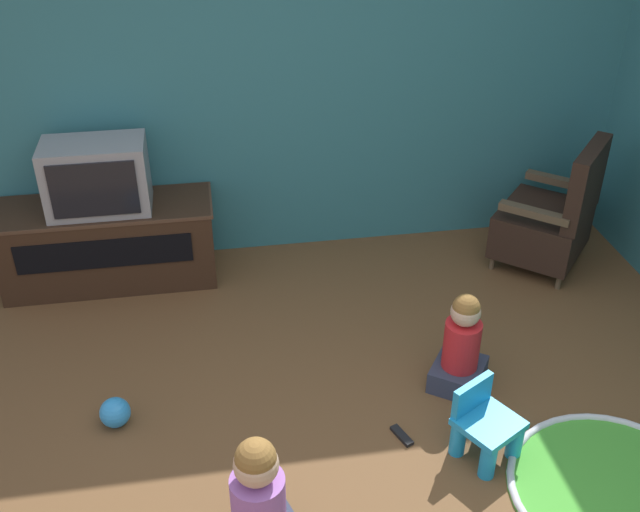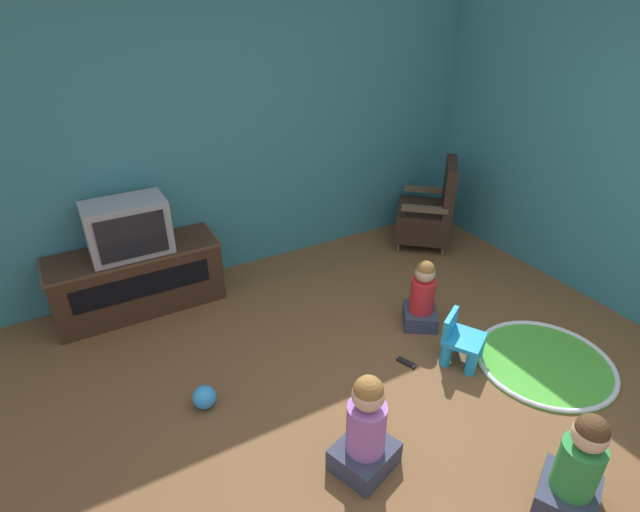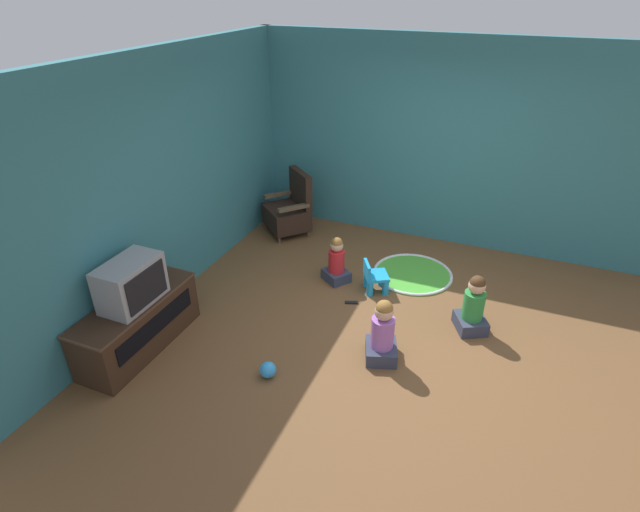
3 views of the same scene
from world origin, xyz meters
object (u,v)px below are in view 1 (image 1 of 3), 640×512
object	(u,v)px
television	(97,177)
black_armchair	(551,219)
child_watching_left	(259,510)
child_watching_right	(461,347)
yellow_kid_chair	(485,427)
remote_control	(402,435)
toy_ball	(115,412)
tv_cabinet	(109,242)

from	to	relation	value
television	black_armchair	world-z (taller)	television
child_watching_left	child_watching_right	distance (m)	1.49
child_watching_right	television	bearing A→B (deg)	90.10
yellow_kid_chair	remote_control	size ratio (longest dim) A/B	2.46
yellow_kid_chair	remote_control	xyz separation A→B (m)	(-0.37, 0.16, -0.16)
black_armchair	toy_ball	xyz separation A→B (m)	(-2.82, -1.12, -0.27)
child_watching_left	yellow_kid_chair	bearing A→B (deg)	1.62
yellow_kid_chair	child_watching_left	size ratio (longest dim) A/B	0.57
tv_cabinet	toy_ball	distance (m)	1.41
tv_cabinet	child_watching_left	size ratio (longest dim) A/B	2.04
tv_cabinet	black_armchair	world-z (taller)	black_armchair
yellow_kid_chair	child_watching_right	world-z (taller)	child_watching_right
black_armchair	remote_control	bearing A→B (deg)	-2.79
yellow_kid_chair	toy_ball	distance (m)	1.87
tv_cabinet	child_watching_left	xyz separation A→B (m)	(0.77, -2.30, 0.00)
black_armchair	child_watching_right	bearing A→B (deg)	-0.75
child_watching_right	remote_control	world-z (taller)	child_watching_right
black_armchair	remote_control	xyz separation A→B (m)	(-1.39, -1.45, -0.34)
child_watching_left	child_watching_right	size ratio (longest dim) A/B	1.15
black_armchair	child_watching_left	xyz separation A→B (m)	(-2.16, -2.02, -0.05)
child_watching_right	toy_ball	distance (m)	1.85
television	black_armchair	xyz separation A→B (m)	(2.93, -0.25, -0.43)
television	toy_ball	size ratio (longest dim) A/B	3.95
television	child_watching_right	distance (m)	2.42
tv_cabinet	television	xyz separation A→B (m)	(0.00, -0.03, 0.49)
child_watching_right	toy_ball	bearing A→B (deg)	125.37
yellow_kid_chair	toy_ball	size ratio (longest dim) A/B	2.43
black_armchair	child_watching_right	world-z (taller)	black_armchair
black_armchair	yellow_kid_chair	world-z (taller)	black_armchair
child_watching_left	tv_cabinet	bearing A→B (deg)	89.80
yellow_kid_chair	child_watching_right	distance (m)	0.51
child_watching_left	remote_control	world-z (taller)	child_watching_left
child_watching_right	remote_control	distance (m)	0.59
tv_cabinet	black_armchair	size ratio (longest dim) A/B	1.52
tv_cabinet	yellow_kid_chair	xyz separation A→B (m)	(1.90, -1.88, -0.12)
child_watching_left	child_watching_right	bearing A→B (deg)	19.53
yellow_kid_chair	child_watching_right	size ratio (longest dim) A/B	0.65
yellow_kid_chair	child_watching_right	xyz separation A→B (m)	(0.04, 0.50, 0.09)
television	yellow_kid_chair	size ratio (longest dim) A/B	1.63
child_watching_left	child_watching_right	world-z (taller)	child_watching_left
tv_cabinet	television	bearing A→B (deg)	-90.00
tv_cabinet	yellow_kid_chair	distance (m)	2.68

